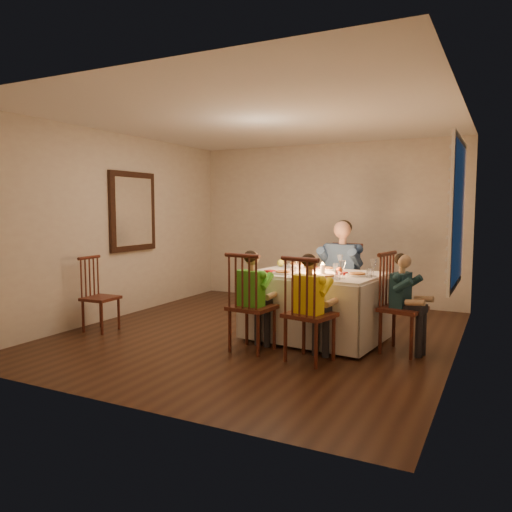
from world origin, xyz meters
The scene contains 26 objects.
ground centered at (0.00, 0.00, 0.00)m, with size 5.00×5.00×0.00m, color black.
wall_left centered at (-2.25, 0.00, 1.30)m, with size 0.02×5.00×2.60m, color beige.
wall_right centered at (2.25, 0.00, 1.30)m, with size 0.02×5.00×2.60m, color beige.
wall_back centered at (0.00, 2.50, 1.30)m, with size 4.50×0.02×2.60m, color beige.
ceiling centered at (0.00, 0.00, 2.60)m, with size 5.00×5.00×0.00m, color white.
dining_table centered at (0.69, 0.09, 0.57)m, with size 1.63×1.26×0.77m.
chair_adult centered at (0.75, 0.92, 0.00)m, with size 0.45×0.42×1.08m, color #3E1E10, non-canonical shape.
chair_near_left centered at (0.24, -0.67, 0.00)m, with size 0.45×0.42×1.08m, color #3E1E10, non-canonical shape.
chair_near_right centered at (0.94, -0.75, 0.00)m, with size 0.45×0.42×1.08m, color #3E1E10, non-canonical shape.
chair_end centered at (1.72, -0.02, 0.00)m, with size 0.45×0.42×1.08m, color #3E1E10, non-canonical shape.
chair_extra centered at (-1.87, -0.75, 0.00)m, with size 0.39×0.37×0.95m, color #3E1E10, non-canonical shape.
adult centered at (0.75, 0.92, 0.00)m, with size 0.54×0.49×1.39m, color #32507F, non-canonical shape.
child_green centered at (0.24, -0.67, 0.00)m, with size 0.37×0.34×1.10m, color green, non-canonical shape.
child_yellow centered at (0.94, -0.75, 0.00)m, with size 0.37×0.34×1.10m, color yellow, non-canonical shape.
child_teal centered at (1.72, -0.02, 0.00)m, with size 0.36×0.33×1.07m, color #19373F, non-canonical shape.
setting_adult centered at (0.71, 0.38, 0.81)m, with size 0.26×0.26×0.02m, color silver.
setting_green centered at (0.39, -0.17, 0.81)m, with size 0.26×0.26×0.02m, color silver.
setting_yellow centered at (0.94, -0.28, 0.81)m, with size 0.26×0.26×0.02m, color silver.
setting_teal centered at (1.20, 0.05, 0.81)m, with size 0.26×0.26×0.02m, color silver.
candle_left centered at (0.61, 0.10, 0.85)m, with size 0.06×0.06×0.10m, color white.
candle_right centered at (0.78, 0.08, 0.85)m, with size 0.06×0.06×0.10m, color white.
squash centered at (0.07, 0.48, 0.84)m, with size 0.09×0.09×0.09m, color #F8FF43.
orange_fruit centered at (0.98, 0.11, 0.84)m, with size 0.08×0.08×0.08m, color #FF5A15.
serving_bowl centered at (0.34, 0.38, 0.83)m, with size 0.24×0.24×0.06m, color silver.
wall_mirror centered at (-2.22, 0.30, 1.50)m, with size 0.06×0.95×1.15m.
window_blinds centered at (2.21, 0.10, 1.50)m, with size 0.07×1.34×1.54m.
Camera 1 is at (2.68, -5.42, 1.56)m, focal length 35.00 mm.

